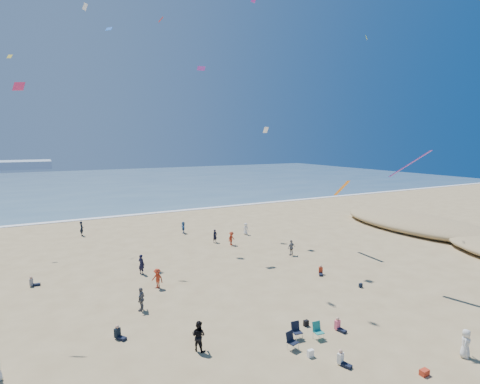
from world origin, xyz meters
TOP-DOWN VIEW (x-y plane):
  - ground at (0.00, 0.00)m, footprint 220.00×220.00m
  - ocean at (0.00, 95.00)m, footprint 220.00×100.00m
  - surf_line at (0.00, 45.00)m, footprint 220.00×1.20m
  - standing_flyers at (3.83, 13.25)m, footprint 26.03×41.79m
  - seated_group at (0.74, 8.05)m, footprint 23.16×20.51m
  - chair_cluster at (3.08, 2.35)m, footprint 2.69×1.49m
  - white_tote at (2.55, 1.01)m, footprint 0.35×0.20m
  - black_backpack at (4.48, 3.83)m, footprint 0.30×0.22m
  - cooler at (6.52, -2.93)m, footprint 0.45×0.30m
  - navy_bag at (12.22, 6.76)m, footprint 0.28×0.18m
  - kites_aloft at (10.00, 12.94)m, footprint 44.11×42.94m

SIDE VIEW (x-z plane):
  - ground at x=0.00m, z-range 0.00..0.00m
  - ocean at x=0.00m, z-range 0.00..0.06m
  - surf_line at x=0.00m, z-range 0.00..0.08m
  - cooler at x=6.52m, z-range 0.00..0.30m
  - navy_bag at x=12.22m, z-range 0.00..0.34m
  - black_backpack at x=4.48m, z-range 0.00..0.38m
  - white_tote at x=2.55m, z-range 0.00..0.40m
  - seated_group at x=0.74m, z-range 0.00..0.84m
  - chair_cluster at x=3.08m, z-range 0.00..1.00m
  - standing_flyers at x=3.83m, z-range -0.14..1.78m
  - kites_aloft at x=10.00m, z-range 1.14..28.50m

